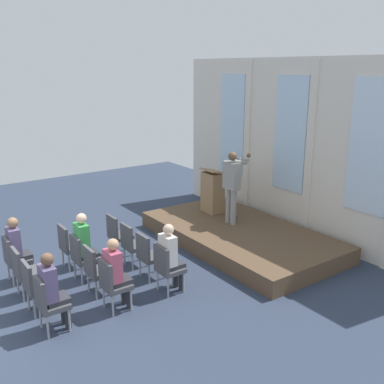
{
  "coord_description": "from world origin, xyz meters",
  "views": [
    {
      "loc": [
        7.29,
        -1.27,
        4.03
      ],
      "look_at": [
        -0.12,
        3.98,
        1.45
      ],
      "focal_mm": 41.25,
      "sensor_mm": 36.0,
      "label": 1
    }
  ],
  "objects_px": {
    "audience_r1_c3": "(116,270)",
    "chair_r2_c3": "(48,301)",
    "audience_r1_c1": "(85,243)",
    "audience_r2_c0": "(17,246)",
    "chair_r0_c1": "(132,243)",
    "chair_r0_c2": "(148,253)",
    "chair_r0_c3": "(167,266)",
    "chair_r1_c1": "(82,255)",
    "mic_stand": "(232,205)",
    "audience_r0_c3": "(170,254)",
    "chair_r2_c0": "(14,257)",
    "audience_r2_c3": "(52,288)",
    "speaker": "(232,182)",
    "chair_r1_c0": "(69,244)",
    "chair_r0_c0": "(117,233)",
    "chair_r1_c2": "(96,268)",
    "lectern": "(213,191)",
    "chair_r2_c1": "(24,269)",
    "chair_r1_c3": "(112,282)",
    "chair_r2_c2": "(35,284)"
  },
  "relations": [
    {
      "from": "chair_r1_c2",
      "to": "chair_r0_c2",
      "type": "bearing_deg",
      "value": 90.0
    },
    {
      "from": "mic_stand",
      "to": "chair_r1_c2",
      "type": "height_order",
      "value": "mic_stand"
    },
    {
      "from": "chair_r0_c2",
      "to": "audience_r1_c1",
      "type": "xyz_separation_m",
      "value": [
        -0.68,
        -1.01,
        0.22
      ]
    },
    {
      "from": "chair_r0_c1",
      "to": "audience_r2_c3",
      "type": "height_order",
      "value": "audience_r2_c3"
    },
    {
      "from": "lectern",
      "to": "chair_r0_c1",
      "type": "height_order",
      "value": "lectern"
    },
    {
      "from": "chair_r2_c1",
      "to": "mic_stand",
      "type": "bearing_deg",
      "value": 94.01
    },
    {
      "from": "audience_r0_c3",
      "to": "chair_r2_c0",
      "type": "relative_size",
      "value": 1.42
    },
    {
      "from": "mic_stand",
      "to": "audience_r2_c3",
      "type": "bearing_deg",
      "value": -71.37
    },
    {
      "from": "mic_stand",
      "to": "chair_r1_c3",
      "type": "bearing_deg",
      "value": -67.21
    },
    {
      "from": "chair_r1_c2",
      "to": "audience_r2_c0",
      "type": "height_order",
      "value": "audience_r2_c0"
    },
    {
      "from": "chair_r0_c0",
      "to": "chair_r1_c3",
      "type": "xyz_separation_m",
      "value": [
        2.03,
        -1.09,
        0.0
      ]
    },
    {
      "from": "audience_r1_c3",
      "to": "audience_r2_c3",
      "type": "height_order",
      "value": "audience_r2_c3"
    },
    {
      "from": "chair_r2_c3",
      "to": "audience_r2_c3",
      "type": "xyz_separation_m",
      "value": [
        0.0,
        0.08,
        0.2
      ]
    },
    {
      "from": "chair_r2_c0",
      "to": "speaker",
      "type": "bearing_deg",
      "value": 82.79
    },
    {
      "from": "chair_r0_c3",
      "to": "audience_r2_c0",
      "type": "bearing_deg",
      "value": -134.16
    },
    {
      "from": "chair_r0_c3",
      "to": "chair_r2_c2",
      "type": "height_order",
      "value": "same"
    },
    {
      "from": "audience_r1_c3",
      "to": "chair_r2_c3",
      "type": "bearing_deg",
      "value": -90.0
    },
    {
      "from": "audience_r0_c3",
      "to": "chair_r2_c2",
      "type": "height_order",
      "value": "audience_r0_c3"
    },
    {
      "from": "audience_r1_c1",
      "to": "audience_r2_c0",
      "type": "bearing_deg",
      "value": -122.0
    },
    {
      "from": "speaker",
      "to": "audience_r2_c0",
      "type": "relative_size",
      "value": 1.33
    },
    {
      "from": "lectern",
      "to": "chair_r1_c3",
      "type": "distance_m",
      "value": 4.65
    },
    {
      "from": "audience_r2_c3",
      "to": "chair_r1_c2",
      "type": "bearing_deg",
      "value": 123.96
    },
    {
      "from": "chair_r2_c0",
      "to": "chair_r2_c3",
      "type": "xyz_separation_m",
      "value": [
        2.03,
        0.0,
        0.0
      ]
    },
    {
      "from": "lectern",
      "to": "chair_r1_c1",
      "type": "bearing_deg",
      "value": -75.79
    },
    {
      "from": "chair_r1_c0",
      "to": "chair_r2_c1",
      "type": "relative_size",
      "value": 1.0
    },
    {
      "from": "audience_r0_c3",
      "to": "chair_r1_c0",
      "type": "distance_m",
      "value": 2.35
    },
    {
      "from": "audience_r1_c3",
      "to": "audience_r2_c0",
      "type": "relative_size",
      "value": 0.99
    },
    {
      "from": "chair_r0_c1",
      "to": "chair_r0_c2",
      "type": "relative_size",
      "value": 1.0
    },
    {
      "from": "chair_r0_c1",
      "to": "audience_r1_c3",
      "type": "xyz_separation_m",
      "value": [
        1.35,
        -1.0,
        0.19
      ]
    },
    {
      "from": "chair_r1_c0",
      "to": "chair_r0_c2",
      "type": "bearing_deg",
      "value": 38.74
    },
    {
      "from": "chair_r1_c1",
      "to": "chair_r2_c1",
      "type": "relative_size",
      "value": 1.0
    },
    {
      "from": "chair_r0_c3",
      "to": "audience_r1_c3",
      "type": "distance_m",
      "value": 1.02
    },
    {
      "from": "chair_r0_c3",
      "to": "chair_r1_c1",
      "type": "height_order",
      "value": "same"
    },
    {
      "from": "chair_r0_c0",
      "to": "chair_r1_c2",
      "type": "bearing_deg",
      "value": -38.74
    },
    {
      "from": "speaker",
      "to": "chair_r2_c1",
      "type": "relative_size",
      "value": 1.87
    },
    {
      "from": "chair_r0_c2",
      "to": "chair_r2_c0",
      "type": "relative_size",
      "value": 1.0
    },
    {
      "from": "chair_r0_c2",
      "to": "audience_r2_c3",
      "type": "distance_m",
      "value": 2.21
    },
    {
      "from": "chair_r0_c0",
      "to": "audience_r2_c0",
      "type": "height_order",
      "value": "audience_r2_c0"
    },
    {
      "from": "audience_r0_c3",
      "to": "chair_r2_c2",
      "type": "bearing_deg",
      "value": -106.72
    },
    {
      "from": "audience_r1_c1",
      "to": "audience_r2_c0",
      "type": "relative_size",
      "value": 1.04
    },
    {
      "from": "chair_r0_c2",
      "to": "chair_r1_c2",
      "type": "xyz_separation_m",
      "value": [
        0.0,
        -1.09,
        0.0
      ]
    },
    {
      "from": "chair_r1_c0",
      "to": "audience_r2_c3",
      "type": "height_order",
      "value": "audience_r2_c3"
    },
    {
      "from": "mic_stand",
      "to": "chair_r1_c0",
      "type": "relative_size",
      "value": 1.65
    },
    {
      "from": "lectern",
      "to": "chair_r2_c3",
      "type": "bearing_deg",
      "value": -65.01
    },
    {
      "from": "mic_stand",
      "to": "audience_r0_c3",
      "type": "distance_m",
      "value": 3.39
    },
    {
      "from": "chair_r0_c3",
      "to": "chair_r0_c0",
      "type": "bearing_deg",
      "value": 180.0
    },
    {
      "from": "lectern",
      "to": "chair_r1_c1",
      "type": "height_order",
      "value": "lectern"
    },
    {
      "from": "chair_r1_c0",
      "to": "chair_r0_c0",
      "type": "bearing_deg",
      "value": 90.0
    },
    {
      "from": "chair_r0_c3",
      "to": "chair_r1_c1",
      "type": "relative_size",
      "value": 1.0
    },
    {
      "from": "chair_r0_c0",
      "to": "chair_r2_c0",
      "type": "height_order",
      "value": "same"
    }
  ]
}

